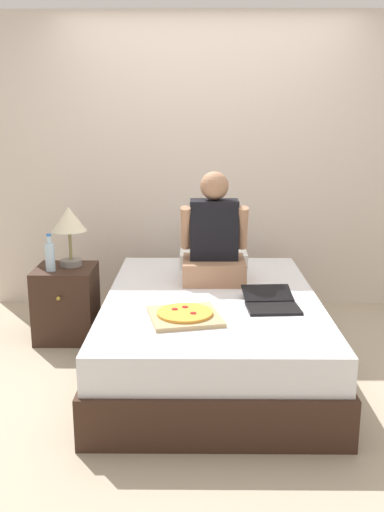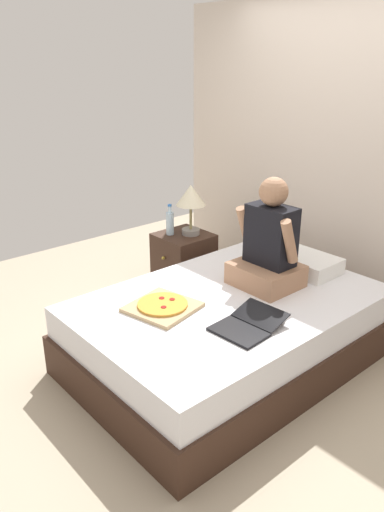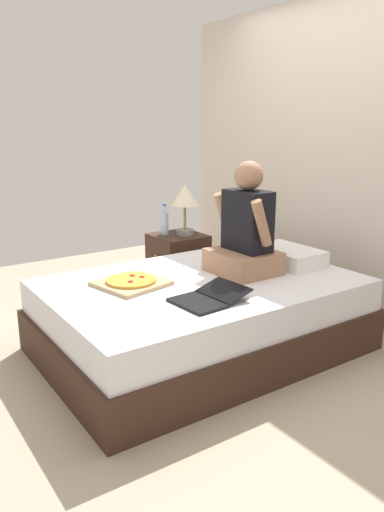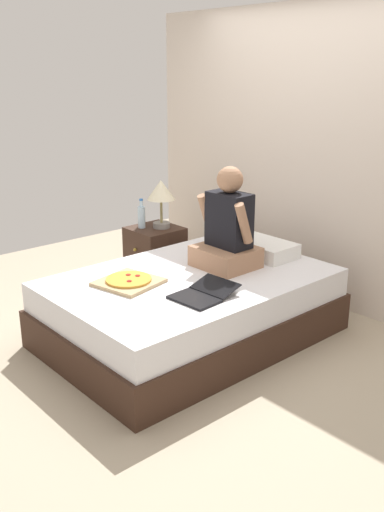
% 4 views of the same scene
% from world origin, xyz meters
% --- Properties ---
extents(ground_plane, '(5.82, 5.82, 0.00)m').
position_xyz_m(ground_plane, '(0.00, 0.00, 0.00)').
color(ground_plane, tan).
extents(wall_back, '(3.82, 0.12, 2.50)m').
position_xyz_m(wall_back, '(0.00, 1.41, 1.25)').
color(wall_back, beige).
rests_on(wall_back, ground).
extents(bed, '(1.43, 2.09, 0.50)m').
position_xyz_m(bed, '(0.00, 0.00, 0.25)').
color(bed, '#382319').
rests_on(bed, ground).
extents(nightstand_left, '(0.44, 0.47, 0.55)m').
position_xyz_m(nightstand_left, '(-1.09, 0.51, 0.28)').
color(nightstand_left, '#382319').
rests_on(nightstand_left, ground).
extents(lamp_on_left_nightstand, '(0.26, 0.26, 0.45)m').
position_xyz_m(lamp_on_left_nightstand, '(-1.05, 0.56, 0.88)').
color(lamp_on_left_nightstand, gray).
rests_on(lamp_on_left_nightstand, nightstand_left).
extents(water_bottle, '(0.07, 0.07, 0.28)m').
position_xyz_m(water_bottle, '(-1.17, 0.42, 0.66)').
color(water_bottle, silver).
rests_on(water_bottle, nightstand_left).
extents(pillow, '(0.52, 0.34, 0.12)m').
position_xyz_m(pillow, '(0.03, 0.77, 0.56)').
color(pillow, white).
rests_on(pillow, bed).
extents(person_seated, '(0.47, 0.40, 0.78)m').
position_xyz_m(person_seated, '(0.02, 0.36, 0.79)').
color(person_seated, '#A37556').
rests_on(person_seated, bed).
extents(laptop, '(0.34, 0.44, 0.07)m').
position_xyz_m(laptop, '(0.36, -0.23, 0.52)').
color(laptop, black).
rests_on(laptop, bed).
extents(pizza_box, '(0.48, 0.48, 0.05)m').
position_xyz_m(pizza_box, '(-0.17, -0.44, 0.52)').
color(pizza_box, tan).
rests_on(pizza_box, bed).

